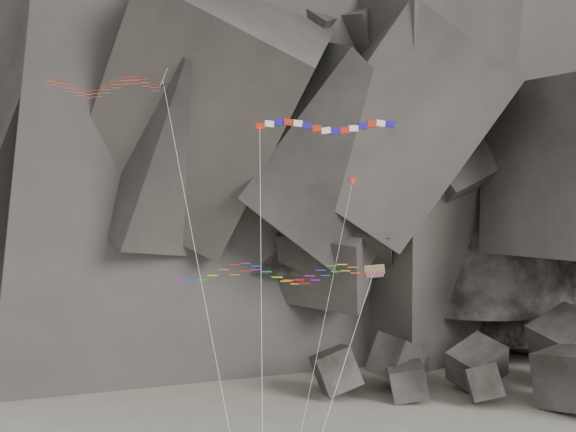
{
  "coord_description": "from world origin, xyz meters",
  "views": [
    {
      "loc": [
        1.76,
        -51.64,
        25.13
      ],
      "look_at": [
        1.63,
        6.0,
        22.78
      ],
      "focal_mm": 45.0,
      "sensor_mm": 36.0,
      "label": 1
    }
  ],
  "objects_px": {
    "banner_kite": "(325,129)",
    "parafoil_kite": "(269,272)",
    "delta_kite": "(98,85)",
    "pennant_kite": "(336,258)"
  },
  "relations": [
    {
      "from": "delta_kite",
      "to": "banner_kite",
      "type": "bearing_deg",
      "value": -14.58
    },
    {
      "from": "pennant_kite",
      "to": "delta_kite",
      "type": "bearing_deg",
      "value": 142.52
    },
    {
      "from": "delta_kite",
      "to": "pennant_kite",
      "type": "relative_size",
      "value": 1.34
    },
    {
      "from": "banner_kite",
      "to": "delta_kite",
      "type": "bearing_deg",
      "value": 165.94
    },
    {
      "from": "pennant_kite",
      "to": "banner_kite",
      "type": "bearing_deg",
      "value": 145.55
    },
    {
      "from": "banner_kite",
      "to": "parafoil_kite",
      "type": "relative_size",
      "value": 1.57
    },
    {
      "from": "delta_kite",
      "to": "parafoil_kite",
      "type": "bearing_deg",
      "value": -19.45
    },
    {
      "from": "banner_kite",
      "to": "parafoil_kite",
      "type": "bearing_deg",
      "value": -178.24
    },
    {
      "from": "parafoil_kite",
      "to": "pennant_kite",
      "type": "height_order",
      "value": "pennant_kite"
    },
    {
      "from": "delta_kite",
      "to": "banner_kite",
      "type": "xyz_separation_m",
      "value": [
        16.63,
        -1.65,
        -3.33
      ]
    }
  ]
}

